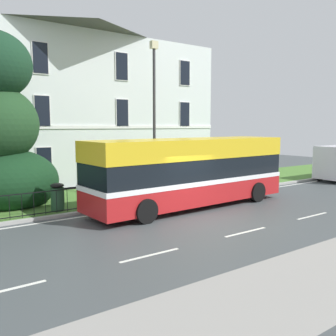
{
  "coord_description": "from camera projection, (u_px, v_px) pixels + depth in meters",
  "views": [
    {
      "loc": [
        -9.64,
        -10.48,
        3.71
      ],
      "look_at": [
        0.8,
        3.96,
        1.68
      ],
      "focal_mm": 39.74,
      "sensor_mm": 36.0,
      "label": 1
    }
  ],
  "objects": [
    {
      "name": "single_decker_bus",
      "position": [
        191.0,
        171.0,
        16.96
      ],
      "size": [
        10.16,
        2.97,
        3.12
      ],
      "rotation": [
        0.0,
        0.0,
        0.04
      ],
      "color": "#B01B1D",
      "rests_on": "ground_plane"
    },
    {
      "name": "ground_plane",
      "position": [
        193.0,
        216.0,
        15.33
      ],
      "size": [
        60.0,
        56.0,
        0.18
      ],
      "color": "#404648"
    },
    {
      "name": "iron_verge_railing",
      "position": [
        138.0,
        191.0,
        17.56
      ],
      "size": [
        13.31,
        0.04,
        0.97
      ],
      "color": "black",
      "rests_on": "ground_plane"
    },
    {
      "name": "evergreen_tree",
      "position": [
        1.0,
        135.0,
        16.65
      ],
      "size": [
        4.45,
        4.45,
        8.14
      ],
      "color": "#423328",
      "rests_on": "ground_plane"
    },
    {
      "name": "georgian_townhouse",
      "position": [
        55.0,
        98.0,
        25.78
      ],
      "size": [
        20.37,
        10.16,
        10.88
      ],
      "color": "silver",
      "rests_on": "ground_plane"
    },
    {
      "name": "litter_bin",
      "position": [
        58.0,
        197.0,
        15.73
      ],
      "size": [
        0.57,
        0.57,
        1.18
      ],
      "color": "#23472D",
      "rests_on": "ground_plane"
    },
    {
      "name": "street_lamp_post",
      "position": [
        154.0,
        111.0,
        18.3
      ],
      "size": [
        0.36,
        0.24,
        7.65
      ],
      "color": "#333338",
      "rests_on": "ground_plane"
    }
  ]
}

